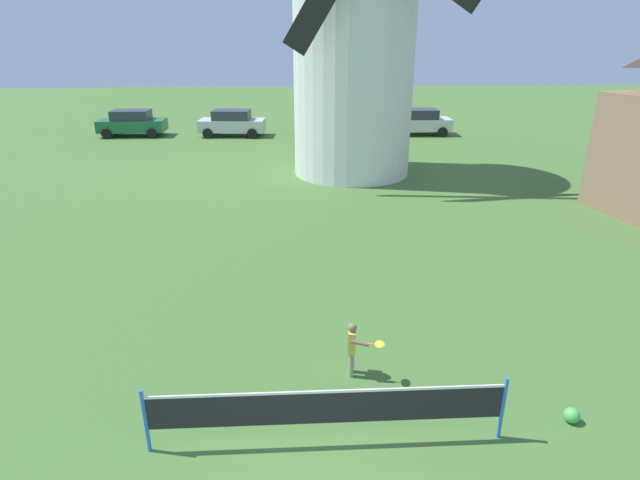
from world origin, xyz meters
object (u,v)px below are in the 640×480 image
(windmill, at_px, (355,11))
(parked_car_silver, at_px, (232,123))
(tennis_net, at_px, (327,407))
(parked_car_green, at_px, (132,123))
(player_far, at_px, (353,346))
(parked_car_cream, at_px, (418,122))
(stray_ball, at_px, (572,415))
(parked_car_red, at_px, (334,123))

(windmill, relative_size, parked_car_silver, 3.40)
(tennis_net, relative_size, parked_car_green, 1.37)
(tennis_net, height_order, parked_car_silver, parked_car_silver)
(player_far, bearing_deg, parked_car_cream, 74.29)
(stray_ball, distance_m, parked_car_green, 29.45)
(stray_ball, relative_size, parked_car_red, 0.06)
(stray_ball, relative_size, parked_car_silver, 0.06)
(parked_car_green, bearing_deg, player_far, -66.19)
(tennis_net, relative_size, parked_car_silver, 1.33)
(windmill, bearing_deg, parked_car_red, 90.61)
(player_far, distance_m, stray_ball, 3.69)
(tennis_net, height_order, parked_car_red, parked_car_red)
(parked_car_green, height_order, parked_car_red, same)
(windmill, distance_m, parked_car_cream, 12.06)
(parked_car_silver, relative_size, parked_car_red, 0.93)
(parked_car_silver, distance_m, parked_car_red, 6.21)
(tennis_net, bearing_deg, stray_ball, 3.95)
(stray_ball, xyz_separation_m, parked_car_silver, (-8.07, 25.53, 0.68))
(windmill, bearing_deg, tennis_net, -97.52)
(parked_car_green, bearing_deg, parked_car_silver, -2.78)
(parked_car_red, xyz_separation_m, parked_car_cream, (5.25, 0.27, -0.00))
(tennis_net, bearing_deg, parked_car_green, 111.32)
(parked_car_green, distance_m, parked_car_cream, 17.51)
(parked_car_red, relative_size, parked_car_cream, 1.09)
(parked_car_silver, bearing_deg, parked_car_red, -4.01)
(windmill, xyz_separation_m, stray_ball, (1.78, -16.18, -6.55))
(parked_car_green, bearing_deg, tennis_net, -68.68)
(parked_car_green, bearing_deg, windmill, -37.97)
(stray_ball, height_order, parked_car_cream, parked_car_cream)
(windmill, bearing_deg, parked_car_silver, 123.92)
(stray_ball, relative_size, parked_car_cream, 0.06)
(parked_car_red, bearing_deg, parked_car_cream, 2.95)
(parked_car_red, bearing_deg, windmill, -89.39)
(stray_ball, distance_m, parked_car_red, 25.18)
(windmill, bearing_deg, stray_ball, -83.71)
(tennis_net, relative_size, parked_car_cream, 1.36)
(windmill, distance_m, parked_car_red, 10.67)
(tennis_net, distance_m, parked_car_red, 25.46)
(parked_car_green, height_order, parked_car_cream, same)
(parked_car_green, distance_m, parked_car_red, 12.28)
(player_far, distance_m, parked_car_green, 26.68)
(parked_car_cream, bearing_deg, tennis_net, -105.94)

